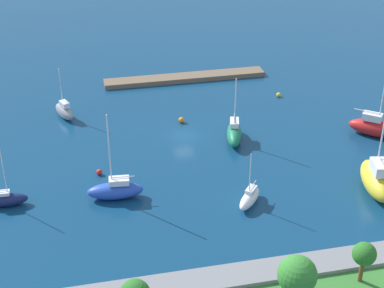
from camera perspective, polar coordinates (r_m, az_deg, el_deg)
water at (r=78.28m, az=-0.82°, el=0.82°), size 160.00×160.00×0.00m
pier_dock at (r=95.75m, az=-0.69°, el=6.50°), size 26.28×2.94×0.75m
breakwater at (r=54.40m, az=5.64°, el=-12.87°), size 74.72×3.01×1.39m
park_tree_west at (r=53.61m, az=16.48°, el=-10.32°), size 2.13×2.13×4.09m
park_tree_mideast at (r=48.84m, az=10.25°, el=-12.50°), size 3.26×3.26×5.54m
sailboat_navy_outer_mooring at (r=67.01m, az=-17.69°, el=-5.18°), size 4.60×1.60×7.03m
sailboat_green_off_beacon at (r=76.61m, az=4.14°, el=1.08°), size 3.51×6.53×9.02m
sailboat_red_far_north at (r=81.47m, az=17.42°, el=1.61°), size 6.84×6.22×13.03m
sailboat_blue_lone_south at (r=65.52m, az=-7.49°, el=-4.46°), size 6.39×2.80×10.38m
sailboat_gray_far_south at (r=84.64m, az=-12.37°, el=3.18°), size 3.26×5.01×7.36m
sailboat_white_by_breakwater at (r=64.37m, az=5.65°, el=-5.26°), size 3.97×4.42×6.56m
sailboat_yellow_west_end at (r=68.87m, az=17.54°, el=-3.28°), size 4.25×8.17×15.07m
mooring_buoy_yellow at (r=90.54m, az=8.46°, el=4.79°), size 0.67×0.67×0.67m
mooring_buoy_orange at (r=81.58m, az=-1.05°, el=2.37°), size 0.81×0.81×0.81m
mooring_buoy_red at (r=70.36m, az=-9.06°, el=-2.73°), size 0.71×0.71×0.71m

